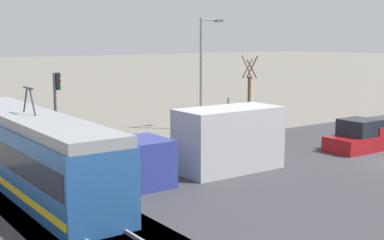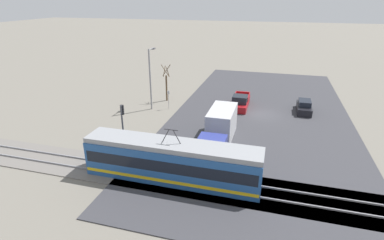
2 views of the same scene
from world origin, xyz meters
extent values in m
cube|color=slate|center=(0.00, 16.92, 0.04)|extent=(52.61, 4.40, 0.08)
cube|color=gray|center=(0.00, 16.20, 0.15)|extent=(51.56, 0.10, 0.14)
cube|color=gray|center=(0.00, 17.64, 0.15)|extent=(51.56, 0.10, 0.14)
cube|color=#235193|center=(6.05, 16.92, 1.52)|extent=(14.26, 2.62, 2.88)
cube|color=black|center=(6.05, 16.92, 1.86)|extent=(13.83, 2.65, 0.96)
cube|color=gold|center=(6.05, 16.92, 0.63)|extent=(14.12, 2.66, 0.27)
cube|color=gray|center=(6.05, 16.92, 3.16)|extent=(14.26, 2.41, 0.41)
cylinder|color=#2D2D33|center=(5.60, 16.92, 3.92)|extent=(0.66, 0.07, 1.15)
cylinder|color=#2D2D33|center=(6.50, 16.92, 3.92)|extent=(0.66, 0.07, 1.15)
cube|color=#2D2D33|center=(6.05, 16.92, 4.47)|extent=(1.10, 0.08, 0.06)
cube|color=navy|center=(3.66, 12.97, 1.14)|extent=(2.49, 2.46, 2.11)
cube|color=#B2B2B7|center=(3.66, 7.91, 1.63)|extent=(2.49, 5.22, 3.11)
cube|color=#196B38|center=(4.92, 7.91, 1.94)|extent=(0.02, 2.61, 0.78)
cube|color=maroon|center=(2.90, -1.98, 0.52)|extent=(2.07, 5.56, 0.87)
cube|color=black|center=(2.90, -1.20, 1.43)|extent=(1.90, 1.89, 0.95)
cube|color=maroon|center=(3.85, -3.15, 1.21)|extent=(0.12, 2.78, 0.51)
cube|color=red|center=(3.71, -4.73, 0.78)|extent=(0.14, 0.04, 0.18)
cylinder|color=#47474C|center=(12.19, 13.43, 2.32)|extent=(0.16, 0.16, 4.64)
cube|color=black|center=(12.19, 13.25, 4.16)|extent=(0.28, 0.22, 0.95)
sphere|color=#390606|center=(12.19, 13.13, 4.48)|extent=(0.18, 0.18, 0.18)
sphere|color=#3C2C06|center=(12.19, 13.13, 4.16)|extent=(0.18, 0.18, 0.18)
sphere|color=green|center=(12.19, 13.13, 3.84)|extent=(0.18, 0.18, 0.18)
cylinder|color=brown|center=(13.53, -2.10, 1.84)|extent=(0.24, 0.24, 3.69)
cylinder|color=brown|center=(13.78, -2.10, 4.27)|extent=(0.09, 1.03, 1.41)
cylinder|color=brown|center=(13.53, -1.85, 4.40)|extent=(1.24, 0.09, 1.71)
cylinder|color=brown|center=(13.28, -2.10, 4.27)|extent=(0.09, 1.03, 1.41)
cylinder|color=brown|center=(13.53, -2.35, 4.40)|extent=(1.24, 0.09, 1.71)
cylinder|color=gray|center=(14.25, 1.83, 3.96)|extent=(0.20, 0.20, 7.92)
cylinder|color=gray|center=(14.25, 1.03, 7.80)|extent=(0.12, 1.60, 0.12)
cube|color=#515156|center=(14.25, 0.28, 7.74)|extent=(0.36, 0.60, 0.18)
cylinder|color=gray|center=(12.07, 1.11, 1.24)|extent=(0.06, 0.06, 2.48)
cube|color=white|center=(12.07, 1.08, 2.26)|extent=(0.32, 0.02, 0.44)
cube|color=red|center=(12.07, 1.07, 2.26)|extent=(0.31, 0.01, 0.10)
camera|label=1|loc=(-16.32, 24.29, 6.61)|focal=50.00mm
camera|label=2|loc=(-1.17, 36.63, 13.89)|focal=28.00mm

